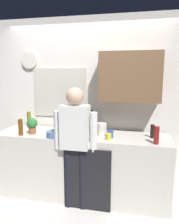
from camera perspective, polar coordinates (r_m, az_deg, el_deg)
The scene contains 19 objects.
ground_plane at distance 3.22m, azimuth -3.52°, elevation -23.31°, with size 8.00×8.00×0.00m, color silver.
kitchen_counter at distance 3.25m, azimuth -2.09°, elevation -13.67°, with size 2.44×0.64×0.92m, color beige.
dishwasher_panel at distance 2.94m, azimuth -0.06°, elevation -17.39°, with size 0.56×0.02×0.83m, color black.
back_wall_assembly at distance 3.37m, azimuth 0.89°, elevation 3.20°, with size 4.04×0.42×2.60m.
coffee_maker at distance 3.23m, azimuth -0.92°, elevation -2.48°, with size 0.20×0.20×0.33m.
bottle_clear_soda at distance 2.91m, azimuth -1.39°, elevation -4.00°, with size 0.09×0.09×0.28m, color #2D8C33.
bottle_red_vinegar at distance 2.77m, azimuth 17.10°, elevation -5.83°, with size 0.06×0.06×0.22m, color maroon.
bottle_amber_beer at distance 3.16m, azimuth -17.56°, elevation -3.80°, with size 0.06×0.06×0.23m, color brown.
bottle_olive_oil at distance 3.59m, azimuth -15.52°, elevation -1.91°, with size 0.06×0.06×0.25m, color olive.
bottle_dark_sauce at distance 3.02m, azimuth 16.12°, elevation -4.86°, with size 0.06×0.06×0.18m, color black.
bottle_green_wine at distance 2.97m, azimuth -5.28°, elevation -3.56°, with size 0.07×0.07×0.30m, color #195923.
cup_yellow_cup at distance 2.84m, azimuth 4.98°, elevation -6.45°, with size 0.07×0.07×0.09m, color yellow.
cup_terracotta_mug at distance 3.17m, azimuth 2.93°, elevation -4.58°, with size 0.08×0.08×0.09m, color #B26647.
cup_blue_mug at distance 2.93m, azimuth 5.43°, elevation -5.76°, with size 0.08×0.08×0.10m, color #3351B2.
mixing_bowl at distance 3.00m, azimuth -9.09°, elevation -5.71°, with size 0.22×0.22×0.08m, color #4C72A5.
potted_plant at distance 3.19m, azimuth -14.77°, elevation -3.24°, with size 0.15×0.15×0.23m.
dish_soap at distance 3.25m, azimuth -6.95°, elevation -3.72°, with size 0.06×0.06×0.18m.
storage_canister at distance 3.03m, azimuth 3.16°, elevation -4.52°, with size 0.14×0.14×0.17m, color silver.
person_at_sink at distance 2.81m, azimuth -3.73°, elevation -6.95°, with size 0.57×0.22×1.60m.
Camera 1 is at (0.76, -2.57, 1.77)m, focal length 34.98 mm.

